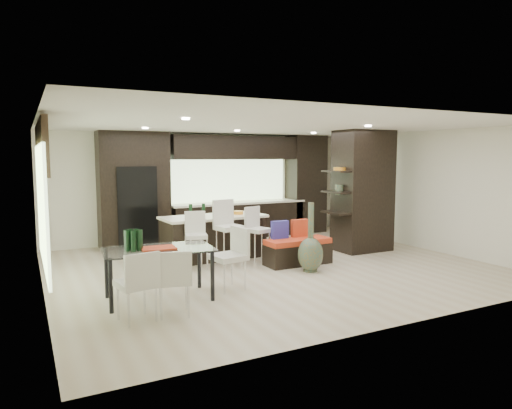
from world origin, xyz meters
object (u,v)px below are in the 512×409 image
stool_left (196,246)px  stool_right (258,240)px  chair_end (228,261)px  kitchen_island (214,237)px  bench (298,251)px  dining_table (159,274)px  chair_far (137,289)px  stool_mid (229,240)px  chair_near (174,284)px  floor_vase (311,237)px

stool_left → stool_right: (1.32, -0.00, 0.01)m
stool_right → chair_end: bearing=-149.9°
kitchen_island → bench: 1.81m
kitchen_island → dining_table: (-1.77, -2.22, -0.06)m
stool_right → chair_far: (-2.92, -2.22, -0.02)m
stool_left → chair_end: (0.01, -1.46, 0.02)m
stool_right → chair_end: chair_end is taller
bench → dining_table: 3.18m
stool_left → stool_mid: stool_mid is taller
stool_mid → chair_end: stool_mid is taller
stool_right → chair_far: size_ratio=1.05×
kitchen_island → stool_mid: (0.00, -0.79, 0.07)m
stool_left → bench: 2.00m
stool_right → stool_left: bearing=161.7°
stool_right → dining_table: size_ratio=0.57×
stool_right → stool_mid: bearing=164.5°
stool_right → chair_near: stool_right is taller
stool_right → chair_far: bearing=-160.9°
chair_near → chair_far: bearing=-165.7°
stool_left → floor_vase: 2.15m
stool_mid → dining_table: size_ratio=0.65×
stool_right → floor_vase: floor_vase is taller
chair_end → chair_near: bearing=115.1°
dining_table → chair_near: (0.00, -0.75, 0.03)m
bench → stool_right: bearing=139.6°
kitchen_island → dining_table: kitchen_island is taller
chair_end → stool_right: bearing=-50.5°
stool_left → stool_mid: 0.66m
kitchen_island → chair_near: 3.46m
stool_mid → bench: 1.38m
chair_far → chair_near: bearing=-9.1°
stool_mid → chair_far: 3.15m
bench → stool_left: bearing=164.5°
stool_mid → chair_near: size_ratio=1.25×
stool_mid → chair_near: (-1.77, -2.18, -0.10)m
stool_mid → chair_far: size_ratio=1.21×
floor_vase → chair_far: size_ratio=1.50×
stool_left → dining_table: (-1.11, -1.46, -0.06)m
chair_far → dining_table: bearing=46.9°
kitchen_island → chair_far: size_ratio=2.50×
kitchen_island → chair_near: bearing=-123.6°
kitchen_island → chair_end: size_ratio=2.35×
stool_right → dining_table: 2.83m
bench → dining_table: dining_table is taller
chair_near → chair_far: 0.50m
stool_left → floor_vase: bearing=-17.1°
chair_near → chair_far: (-0.50, -0.01, 0.01)m
chair_far → stool_left: bearing=44.2°
stool_right → chair_near: size_ratio=1.08×
kitchen_island → chair_end: (-0.64, -2.22, 0.01)m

